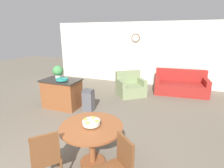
{
  "coord_description": "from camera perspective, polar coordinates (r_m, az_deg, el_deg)",
  "views": [
    {
      "loc": [
        1.74,
        -1.56,
        2.25
      ],
      "look_at": [
        0.16,
        2.54,
        0.95
      ],
      "focal_mm": 28.0,
      "sensor_mm": 36.0,
      "label": 1
    }
  ],
  "objects": [
    {
      "name": "dining_table",
      "position": [
        3.11,
        -6.61,
        -16.09
      ],
      "size": [
        1.07,
        1.07,
        0.75
      ],
      "color": "brown",
      "rests_on": "ground_plane"
    },
    {
      "name": "couch",
      "position": [
        7.18,
        21.4,
        -0.48
      ],
      "size": [
        1.96,
        1.13,
        0.88
      ],
      "rotation": [
        0.0,
        0.0,
        0.09
      ],
      "color": "maroon",
      "rests_on": "ground_plane"
    },
    {
      "name": "dining_chair_near_right",
      "position": [
        2.63,
        1.84,
        -25.26
      ],
      "size": [
        0.59,
        0.59,
        0.91
      ],
      "rotation": [
        0.0,
        0.0,
        8.7
      ],
      "color": "brown",
      "rests_on": "ground_plane"
    },
    {
      "name": "armchair",
      "position": [
        6.52,
        5.99,
        -1.12
      ],
      "size": [
        1.24,
        1.22,
        0.86
      ],
      "rotation": [
        0.0,
        0.0,
        0.67
      ],
      "color": "gray",
      "rests_on": "ground_plane"
    },
    {
      "name": "kitchen_island",
      "position": [
        5.62,
        -16.01,
        -2.94
      ],
      "size": [
        1.15,
        0.72,
        0.88
      ],
      "color": "brown",
      "rests_on": "ground_plane"
    },
    {
      "name": "wall_back",
      "position": [
        7.94,
        8.35,
        9.8
      ],
      "size": [
        8.0,
        0.09,
        2.7
      ],
      "color": "silver",
      "rests_on": "ground_plane"
    },
    {
      "name": "teal_bowl",
      "position": [
        5.32,
        -15.98,
        1.46
      ],
      "size": [
        0.36,
        0.36,
        0.08
      ],
      "color": "teal",
      "rests_on": "kitchen_island"
    },
    {
      "name": "potted_plant",
      "position": [
        5.64,
        -17.22,
        3.95
      ],
      "size": [
        0.33,
        0.33,
        0.4
      ],
      "color": "beige",
      "rests_on": "kitchen_island"
    },
    {
      "name": "fruit_bowl",
      "position": [
        2.99,
        -6.8,
        -12.28
      ],
      "size": [
        0.3,
        0.3,
        0.12
      ],
      "color": "silver",
      "rests_on": "dining_table"
    },
    {
      "name": "trash_bin",
      "position": [
        5.22,
        -7.7,
        -5.32
      ],
      "size": [
        0.31,
        0.24,
        0.65
      ],
      "color": "#56565B",
      "rests_on": "ground_plane"
    },
    {
      "name": "dining_chair_near_left",
      "position": [
        2.96,
        -20.87,
        -20.91
      ],
      "size": [
        0.59,
        0.59,
        0.91
      ],
      "rotation": [
        0.0,
        0.0,
        7.13
      ],
      "color": "brown",
      "rests_on": "ground_plane"
    }
  ]
}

